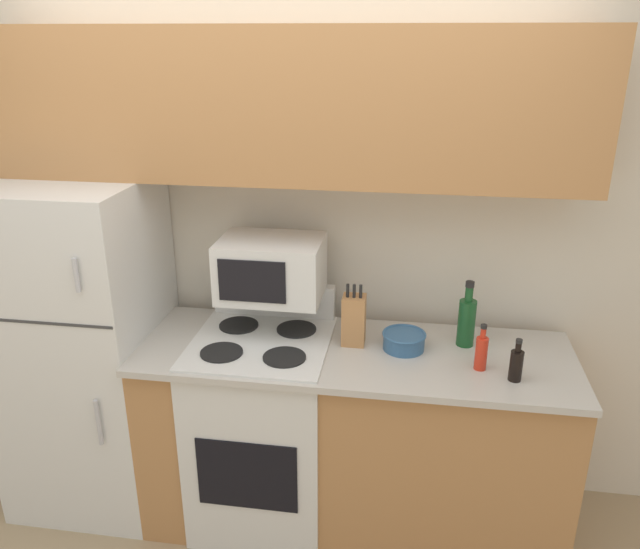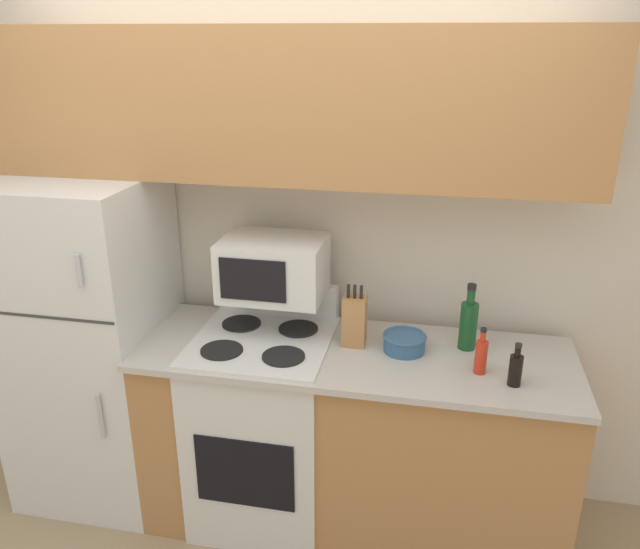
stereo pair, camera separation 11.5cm
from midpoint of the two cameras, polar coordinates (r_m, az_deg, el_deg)
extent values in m
cube|color=beige|center=(3.02, -3.62, 3.06)|extent=(8.00, 0.05, 2.55)
cube|color=#B27A47|center=(3.00, 1.89, -14.87)|extent=(1.89, 0.61, 0.90)
cube|color=#BCB7AD|center=(2.74, 1.95, -7.25)|extent=(1.89, 0.65, 0.03)
cube|color=silver|center=(3.22, -21.64, -6.25)|extent=(0.70, 0.67, 1.62)
cube|color=#383838|center=(2.86, -25.62, -3.94)|extent=(0.68, 0.01, 0.01)
cylinder|color=#B7B7BC|center=(2.64, -22.57, -0.08)|extent=(0.02, 0.02, 0.14)
cylinder|color=#B7B7BC|center=(2.94, -20.68, -12.55)|extent=(0.02, 0.02, 0.22)
cube|color=#B27A47|center=(2.69, -4.88, 15.18)|extent=(2.59, 0.35, 0.63)
cube|color=silver|center=(3.04, -6.27, -13.94)|extent=(0.61, 0.61, 0.94)
cube|color=black|center=(2.82, -7.93, -17.79)|extent=(0.44, 0.01, 0.34)
cube|color=#2D2D2D|center=(2.81, -6.64, -6.19)|extent=(0.59, 0.59, 0.01)
cube|color=silver|center=(3.02, -5.27, -2.24)|extent=(0.59, 0.06, 0.16)
cylinder|color=black|center=(2.73, -10.20, -7.04)|extent=(0.18, 0.18, 0.01)
cylinder|color=black|center=(2.65, -4.53, -7.56)|extent=(0.18, 0.18, 0.01)
cylinder|color=black|center=(2.95, -8.55, -4.61)|extent=(0.18, 0.18, 0.01)
cylinder|color=black|center=(2.89, -3.31, -5.02)|extent=(0.18, 0.18, 0.01)
cube|color=silver|center=(2.80, -5.64, 0.58)|extent=(0.46, 0.33, 0.27)
cube|color=black|center=(2.65, -7.49, -0.65)|extent=(0.29, 0.01, 0.19)
cube|color=#B27A47|center=(2.74, 1.90, -4.20)|extent=(0.10, 0.10, 0.22)
cylinder|color=black|center=(2.68, 1.32, -1.49)|extent=(0.01, 0.01, 0.06)
cylinder|color=black|center=(2.68, 1.92, -1.53)|extent=(0.01, 0.01, 0.06)
cylinder|color=black|center=(2.67, 2.51, -1.56)|extent=(0.01, 0.01, 0.06)
cylinder|color=#335B84|center=(2.74, 6.48, -6.11)|extent=(0.18, 0.18, 0.07)
torus|color=#335B84|center=(2.73, 6.51, -5.44)|extent=(0.19, 0.19, 0.01)
cylinder|color=red|center=(2.63, 13.30, -7.06)|extent=(0.05, 0.05, 0.14)
cylinder|color=red|center=(2.58, 13.47, -5.26)|extent=(0.02, 0.02, 0.04)
cylinder|color=black|center=(2.57, 13.53, -4.66)|extent=(0.02, 0.03, 0.02)
cylinder|color=#194C23|center=(2.79, 12.09, -4.37)|extent=(0.08, 0.08, 0.21)
cylinder|color=#194C23|center=(2.74, 12.31, -1.76)|extent=(0.03, 0.03, 0.07)
cylinder|color=black|center=(2.72, 12.38, -0.89)|extent=(0.04, 0.04, 0.02)
cylinder|color=black|center=(2.58, 16.26, -8.05)|extent=(0.05, 0.05, 0.13)
cylinder|color=black|center=(2.54, 16.45, -6.41)|extent=(0.02, 0.02, 0.04)
cylinder|color=black|center=(2.53, 16.52, -5.87)|extent=(0.03, 0.03, 0.01)
camera|label=1|loc=(0.06, -91.27, -0.49)|focal=35.00mm
camera|label=2|loc=(0.06, 88.73, 0.49)|focal=35.00mm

